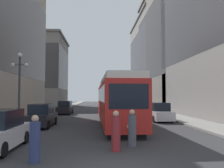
{
  "coord_description": "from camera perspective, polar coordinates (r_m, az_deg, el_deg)",
  "views": [
    {
      "loc": [
        -0.69,
        -7.28,
        2.44
      ],
      "look_at": [
        0.24,
        8.18,
        3.28
      ],
      "focal_mm": 36.44,
      "sensor_mm": 36.0,
      "label": 1
    }
  ],
  "objects": [
    {
      "name": "building_left_corner",
      "position": [
        60.65,
        -16.75,
        3.2
      ],
      "size": [
        10.82,
        16.25,
        17.48
      ],
      "color": "slate",
      "rests_on": "ground"
    },
    {
      "name": "parked_car_left_near",
      "position": [
        32.27,
        -11.72,
        -5.89
      ],
      "size": [
        1.94,
        4.42,
        1.82
      ],
      "rotation": [
        0.0,
        0.0,
        -0.01
      ],
      "color": "black",
      "rests_on": "ground"
    },
    {
      "name": "streetcar",
      "position": [
        19.83,
        0.87,
        -4.1
      ],
      "size": [
        2.97,
        15.04,
        3.89
      ],
      "rotation": [
        0.0,
        0.0,
        0.02
      ],
      "color": "black",
      "rests_on": "ground"
    },
    {
      "name": "parked_car_right_far",
      "position": [
        23.43,
        11.5,
        -6.96
      ],
      "size": [
        2.01,
        5.03,
        1.82
      ],
      "rotation": [
        0.0,
        0.0,
        3.17
      ],
      "color": "black",
      "rests_on": "ground"
    },
    {
      "name": "building_right_far",
      "position": [
        62.74,
        12.75,
        5.54
      ],
      "size": [
        14.88,
        23.76,
        22.93
      ],
      "color": "gray",
      "rests_on": "ground"
    },
    {
      "name": "building_right_corner",
      "position": [
        49.52,
        17.33,
        8.82
      ],
      "size": [
        14.76,
        23.25,
        24.41
      ],
      "color": "slate",
      "rests_on": "ground"
    },
    {
      "name": "sidewalk_left",
      "position": [
        47.92,
        -12.37,
        -5.88
      ],
      "size": [
        2.94,
        120.0,
        0.15
      ],
      "primitive_type": "cube",
      "color": "gray",
      "rests_on": "ground"
    },
    {
      "name": "sidewalk_right",
      "position": [
        48.15,
        7.1,
        -5.91
      ],
      "size": [
        2.94,
        120.0,
        0.15
      ],
      "primitive_type": "cube",
      "color": "gray",
      "rests_on": "ground"
    },
    {
      "name": "pedestrian_on_sidewalk",
      "position": [
        10.37,
        0.99,
        -12.01
      ],
      "size": [
        0.4,
        0.4,
        1.8
      ],
      "rotation": [
        0.0,
        0.0,
        2.99
      ],
      "color": "maroon",
      "rests_on": "ground"
    },
    {
      "name": "lamp_post_left_near",
      "position": [
        20.26,
        -22.2,
        1.54
      ],
      "size": [
        1.41,
        0.36,
        5.91
      ],
      "color": "#333338",
      "rests_on": "sidewalk_left"
    },
    {
      "name": "pedestrian_crossing_far",
      "position": [
        11.38,
        5.07,
        -11.21
      ],
      "size": [
        0.4,
        0.4,
        1.79
      ],
      "rotation": [
        0.0,
        0.0,
        0.6
      ],
      "color": "#4C4C56",
      "rests_on": "ground"
    },
    {
      "name": "pedestrian_crossing_near",
      "position": [
        9.09,
        -18.82,
        -13.25
      ],
      "size": [
        0.39,
        0.39,
        1.75
      ],
      "rotation": [
        0.0,
        0.0,
        2.38
      ],
      "color": "navy",
      "rests_on": "ground"
    },
    {
      "name": "transit_bus",
      "position": [
        37.1,
        3.29,
        -3.87
      ],
      "size": [
        2.99,
        12.87,
        3.45
      ],
      "rotation": [
        0.0,
        0.0,
        -0.03
      ],
      "color": "black",
      "rests_on": "ground"
    },
    {
      "name": "parked_car_left_mid",
      "position": [
        19.55,
        -17.25,
        -7.66
      ],
      "size": [
        1.92,
        4.78,
        1.82
      ],
      "rotation": [
        0.0,
        0.0,
        0.01
      ],
      "color": "black",
      "rests_on": "ground"
    }
  ]
}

